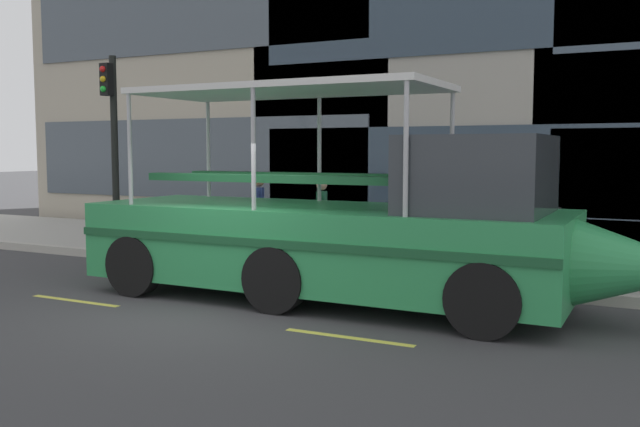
{
  "coord_description": "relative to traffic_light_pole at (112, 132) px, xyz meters",
  "views": [
    {
      "loc": [
        6.0,
        -8.31,
        2.4
      ],
      "look_at": [
        0.59,
        2.38,
        1.3
      ],
      "focal_mm": 38.82,
      "sensor_mm": 36.0,
      "label": 1
    }
  ],
  "objects": [
    {
      "name": "ground_plane",
      "position": [
        5.41,
        -3.71,
        -2.81
      ],
      "size": [
        120.0,
        120.0,
        0.0
      ],
      "primitive_type": "plane",
      "color": "#3D3D3F"
    },
    {
      "name": "sidewalk",
      "position": [
        5.41,
        1.89,
        -2.72
      ],
      "size": [
        32.0,
        4.8,
        0.18
      ],
      "primitive_type": "cube",
      "color": "#A8A59E",
      "rests_on": "ground_plane"
    },
    {
      "name": "curb_edge",
      "position": [
        5.41,
        -0.6,
        -2.72
      ],
      "size": [
        32.0,
        0.18,
        0.18
      ],
      "primitive_type": "cube",
      "color": "#B2ADA3",
      "rests_on": "ground_plane"
    },
    {
      "name": "lane_centreline",
      "position": [
        5.41,
        -4.11,
        -2.81
      ],
      "size": [
        25.8,
        0.12,
        0.01
      ],
      "color": "#DBD64C",
      "rests_on": "ground_plane"
    },
    {
      "name": "curb_guardrail",
      "position": [
        6.22,
        -0.26,
        -2.09
      ],
      "size": [
        12.16,
        0.09,
        0.8
      ],
      "color": "gray",
      "rests_on": "sidewalk"
    },
    {
      "name": "traffic_light_pole",
      "position": [
        0.0,
        0.0,
        0.0
      ],
      "size": [
        0.24,
        0.46,
        4.36
      ],
      "color": "black",
      "rests_on": "sidewalk"
    },
    {
      "name": "leaned_bicycle",
      "position": [
        0.41,
        0.03,
        -2.25
      ],
      "size": [
        1.74,
        0.46,
        0.96
      ],
      "color": "black",
      "rests_on": "sidewalk"
    },
    {
      "name": "duck_tour_boat",
      "position": [
        7.04,
        -2.24,
        -1.69
      ],
      "size": [
        9.62,
        2.53,
        3.41
      ],
      "color": "#2D9351",
      "rests_on": "ground_plane"
    },
    {
      "name": "pedestrian_near_bow",
      "position": [
        9.53,
        0.58,
        -1.73
      ],
      "size": [
        0.43,
        0.2,
        1.5
      ],
      "color": "#1E2338",
      "rests_on": "sidewalk"
    },
    {
      "name": "pedestrian_mid_left",
      "position": [
        7.24,
        1.31,
        -1.68
      ],
      "size": [
        0.22,
        0.46,
        1.58
      ],
      "color": "black",
      "rests_on": "sidewalk"
    },
    {
      "name": "pedestrian_mid_right",
      "position": [
        5.06,
        0.59,
        -1.65
      ],
      "size": [
        0.25,
        0.45,
        1.62
      ],
      "color": "black",
      "rests_on": "sidewalk"
    },
    {
      "name": "pedestrian_near_stern",
      "position": [
        3.28,
        1.03,
        -1.64
      ],
      "size": [
        0.27,
        0.45,
        1.63
      ],
      "color": "black",
      "rests_on": "sidewalk"
    }
  ]
}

